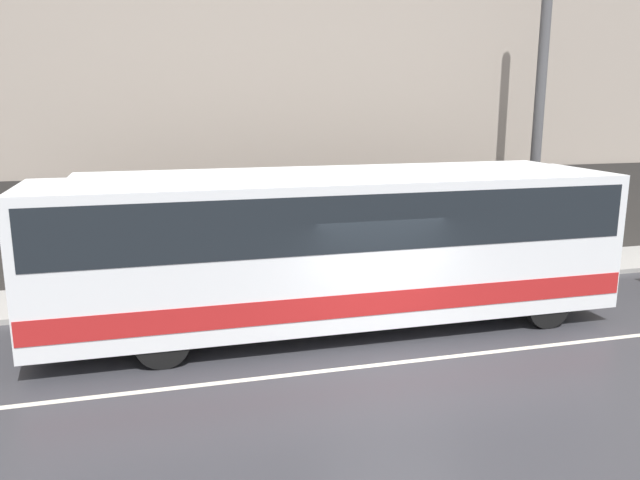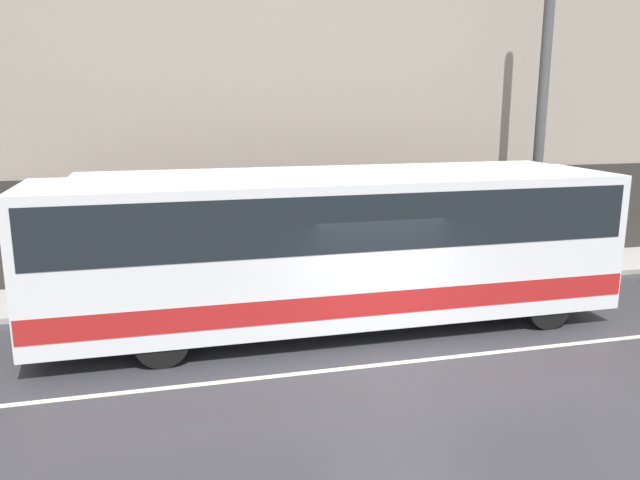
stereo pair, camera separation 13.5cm
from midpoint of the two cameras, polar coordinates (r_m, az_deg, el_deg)
The scene contains 6 objects.
ground_plane at distance 11.62m, azimuth 7.08°, elevation -11.14°, with size 60.00×60.00×0.00m, color #333338.
sidewalk at distance 16.23m, azimuth 0.40°, elevation -3.88°, with size 60.00×2.35×0.13m.
building_facade at distance 16.89m, azimuth -0.76°, elevation 16.09°, with size 60.00×0.35×11.81m.
lane_stripe at distance 11.62m, azimuth 7.08°, elevation -11.12°, with size 54.00×0.14×0.01m.
transit_bus at distance 12.73m, azimuth 1.67°, elevation -0.12°, with size 11.85×2.59×3.30m.
utility_pole_near at distance 17.72m, azimuth 19.77°, elevation 10.48°, with size 0.27×0.27×8.22m.
Camera 2 is at (-3.93, -9.90, 4.64)m, focal length 35.00 mm.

